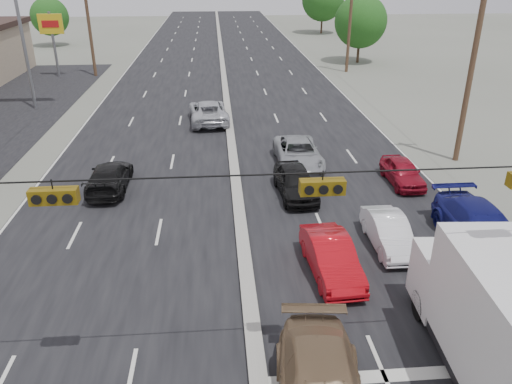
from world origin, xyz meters
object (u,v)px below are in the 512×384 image
(utility_pole_right_c, at_px, (350,19))
(tree_right_mid, at_px, (361,21))
(queue_car_a, at_px, (296,182))
(queue_car_e, at_px, (402,172))
(pole_sign_far, at_px, (52,29))
(tree_left_far, at_px, (50,17))
(queue_car_b, at_px, (389,233))
(utility_pole_right_b, at_px, (472,68))
(red_sedan, at_px, (331,258))
(oncoming_near, at_px, (109,177))
(oncoming_far, at_px, (208,112))
(queue_car_c, at_px, (298,154))
(queue_car_d, at_px, (481,228))
(box_truck, at_px, (504,322))
(utility_pole_left_c, at_px, (89,21))
(tree_right_far, at_px, (323,0))

(utility_pole_right_c, distance_m, tree_right_mid, 5.64)
(queue_car_a, height_order, queue_car_e, queue_car_a)
(pole_sign_far, distance_m, tree_left_far, 20.89)
(queue_car_e, bearing_deg, queue_car_b, -114.66)
(utility_pole_right_b, distance_m, red_sedan, 14.88)
(utility_pole_right_b, height_order, oncoming_near, utility_pole_right_b)
(tree_right_mid, distance_m, oncoming_near, 38.92)
(pole_sign_far, bearing_deg, utility_pole_right_b, -41.26)
(oncoming_far, bearing_deg, queue_car_b, 107.56)
(queue_car_a, bearing_deg, queue_car_b, -63.34)
(utility_pole_right_c, height_order, pole_sign_far, utility_pole_right_c)
(queue_car_b, distance_m, oncoming_far, 18.76)
(queue_car_b, distance_m, queue_car_c, 9.03)
(queue_car_e, bearing_deg, queue_car_d, -82.52)
(tree_left_far, xyz_separation_m, box_truck, (28.18, -60.82, -1.81))
(queue_car_d, bearing_deg, tree_right_mid, 81.25)
(utility_pole_right_b, height_order, queue_car_b, utility_pole_right_b)
(red_sedan, xyz_separation_m, queue_car_b, (2.64, 1.65, -0.06))
(utility_pole_left_c, bearing_deg, tree_right_mid, 10.30)
(red_sedan, height_order, queue_car_a, queue_car_a)
(tree_right_far, xyz_separation_m, queue_car_d, (-6.83, -64.16, -4.17))
(tree_left_far, distance_m, queue_car_b, 60.66)
(oncoming_near, height_order, oncoming_far, oncoming_far)
(tree_right_mid, distance_m, queue_car_a, 36.27)
(tree_right_mid, height_order, queue_car_e, tree_right_mid)
(utility_pole_right_b, relative_size, queue_car_d, 1.85)
(pole_sign_far, height_order, tree_right_mid, tree_right_mid)
(pole_sign_far, bearing_deg, oncoming_far, -48.55)
(queue_car_e, xyz_separation_m, oncoming_near, (-14.46, 0.51, 0.03))
(red_sedan, xyz_separation_m, queue_car_e, (5.30, 7.59, -0.06))
(queue_car_a, distance_m, queue_car_c, 3.87)
(box_truck, height_order, oncoming_far, box_truck)
(utility_pole_left_c, height_order, oncoming_far, utility_pole_left_c)
(tree_right_far, distance_m, oncoming_far, 49.85)
(utility_pole_right_b, distance_m, queue_car_c, 10.02)
(box_truck, bearing_deg, oncoming_near, 136.78)
(box_truck, xyz_separation_m, queue_car_e, (2.12, 12.85, -1.29))
(utility_pole_right_c, distance_m, queue_car_e, 28.64)
(tree_right_mid, relative_size, queue_car_e, 1.98)
(utility_pole_right_b, bearing_deg, queue_car_a, -157.96)
(utility_pole_left_c, relative_size, queue_car_c, 1.99)
(queue_car_b, bearing_deg, queue_car_d, -3.79)
(utility_pole_right_c, height_order, tree_right_mid, utility_pole_right_c)
(utility_pole_left_c, height_order, utility_pole_right_b, same)
(queue_car_d, bearing_deg, oncoming_far, 120.67)
(tree_right_mid, distance_m, queue_car_d, 39.75)
(queue_car_c, height_order, oncoming_near, queue_car_c)
(queue_car_a, bearing_deg, oncoming_near, 167.15)
(tree_right_far, relative_size, red_sedan, 2.00)
(pole_sign_far, relative_size, tree_right_mid, 0.84)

